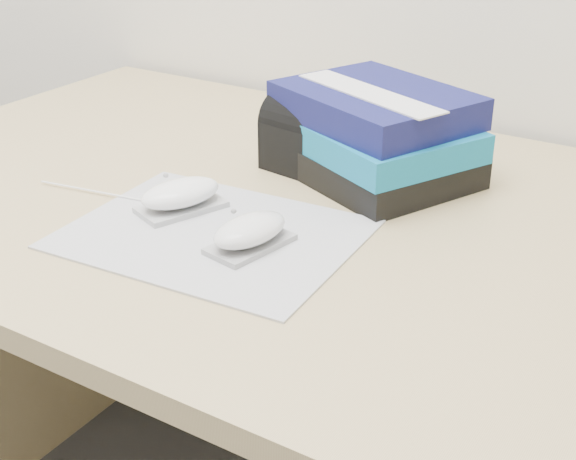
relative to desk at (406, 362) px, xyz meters
The scene contains 7 objects.
desk is the anchor object (origin of this frame).
mousepad 0.35m from the desk, 132.12° to the right, with size 0.34×0.26×0.00m, color #929299.
mouse_rear 0.39m from the desk, 146.77° to the right, with size 0.09×0.12×0.05m.
mouse_front 0.35m from the desk, 120.49° to the right, with size 0.07×0.11×0.04m.
usb_cable 0.48m from the desk, 154.19° to the right, with size 0.00×0.00×0.20m, color white.
book_stack 0.32m from the desk, 143.51° to the left, with size 0.31×0.29×0.12m.
pouch 0.34m from the desk, 167.06° to the left, with size 0.13×0.10×0.11m.
Camera 1 is at (0.35, 0.77, 1.16)m, focal length 50.00 mm.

